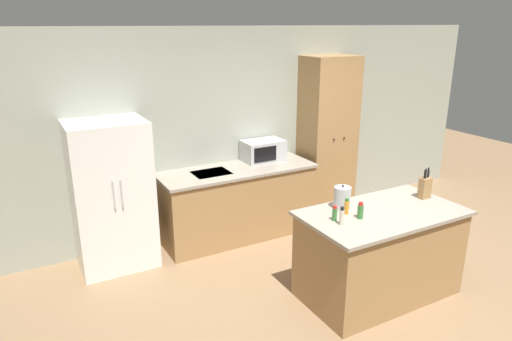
% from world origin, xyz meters
% --- Properties ---
extents(ground_plane, '(14.00, 14.00, 0.00)m').
position_xyz_m(ground_plane, '(0.00, 0.00, 0.00)').
color(ground_plane, '#846647').
extents(wall_back, '(7.20, 0.06, 2.60)m').
position_xyz_m(wall_back, '(0.00, 2.33, 1.30)').
color(wall_back, '#9EA393').
rests_on(wall_back, ground_plane).
extents(refrigerator, '(0.82, 0.67, 1.66)m').
position_xyz_m(refrigerator, '(-2.12, 1.98, 0.83)').
color(refrigerator, white).
rests_on(refrigerator, ground_plane).
extents(back_counter, '(1.97, 0.71, 0.91)m').
position_xyz_m(back_counter, '(-0.59, 1.96, 0.46)').
color(back_counter, '#9E7547').
rests_on(back_counter, ground_plane).
extents(pantry_cabinet, '(0.71, 0.52, 2.22)m').
position_xyz_m(pantry_cabinet, '(0.86, 2.05, 1.11)').
color(pantry_cabinet, '#9E7547').
rests_on(pantry_cabinet, ground_plane).
extents(kitchen_island, '(1.59, 0.89, 0.90)m').
position_xyz_m(kitchen_island, '(0.05, 0.09, 0.45)').
color(kitchen_island, '#9E7547').
rests_on(kitchen_island, ground_plane).
extents(microwave, '(0.53, 0.34, 0.27)m').
position_xyz_m(microwave, '(-0.13, 2.11, 1.05)').
color(microwave, '#B2B5B7').
rests_on(microwave, back_counter).
extents(knife_block, '(0.12, 0.08, 0.33)m').
position_xyz_m(knife_block, '(0.67, 0.15, 1.02)').
color(knife_block, '#9E7547').
rests_on(knife_block, kitchen_island).
extents(spice_bottle_tall_dark, '(0.04, 0.04, 0.16)m').
position_xyz_m(spice_bottle_tall_dark, '(-0.30, 0.22, 0.97)').
color(spice_bottle_tall_dark, orange).
rests_on(spice_bottle_tall_dark, kitchen_island).
extents(spice_bottle_short_red, '(0.06, 0.06, 0.16)m').
position_xyz_m(spice_bottle_short_red, '(-0.25, 0.08, 0.98)').
color(spice_bottle_short_red, '#337033').
rests_on(spice_bottle_short_red, kitchen_island).
extents(spice_bottle_amber_oil, '(0.04, 0.04, 0.17)m').
position_xyz_m(spice_bottle_amber_oil, '(-0.50, 0.04, 0.98)').
color(spice_bottle_amber_oil, beige).
rests_on(spice_bottle_amber_oil, kitchen_island).
extents(spice_bottle_green_herb, '(0.05, 0.05, 0.14)m').
position_xyz_m(spice_bottle_green_herb, '(-0.49, 0.15, 0.97)').
color(spice_bottle_green_herb, '#337033').
rests_on(spice_bottle_green_herb, kitchen_island).
extents(kettle, '(0.17, 0.17, 0.24)m').
position_xyz_m(kettle, '(-0.25, 0.35, 1.01)').
color(kettle, '#B2B5B7').
rests_on(kettle, kitchen_island).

